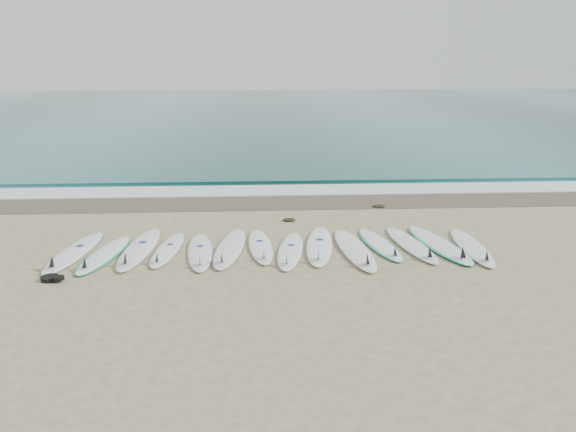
{
  "coord_description": "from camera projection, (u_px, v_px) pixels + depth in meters",
  "views": [
    {
      "loc": [
        -0.37,
        -11.32,
        3.99
      ],
      "look_at": [
        0.33,
        1.27,
        0.4
      ],
      "focal_mm": 35.0,
      "sensor_mm": 36.0,
      "label": 1
    }
  ],
  "objects": [
    {
      "name": "ocean",
      "position": [
        261.0,
        110.0,
        43.19
      ],
      "size": [
        120.0,
        55.0,
        0.03
      ],
      "primitive_type": "cube",
      "color": "#1A5758",
      "rests_on": "ground"
    },
    {
      "name": "surfboard_6",
      "position": [
        261.0,
        246.0,
        12.07
      ],
      "size": [
        0.67,
        2.41,
        0.3
      ],
      "rotation": [
        0.0,
        0.0,
        0.07
      ],
      "color": "white",
      "rests_on": "ground"
    },
    {
      "name": "surfboard_10",
      "position": [
        380.0,
        245.0,
        12.22
      ],
      "size": [
        0.9,
        2.37,
        0.29
      ],
      "rotation": [
        0.0,
        0.0,
        0.15
      ],
      "color": "white",
      "rests_on": "ground"
    },
    {
      "name": "surfboard_0",
      "position": [
        73.0,
        253.0,
        11.67
      ],
      "size": [
        0.89,
        2.76,
        0.35
      ],
      "rotation": [
        0.0,
        0.0,
        -0.12
      ],
      "color": "white",
      "rests_on": "ground"
    },
    {
      "name": "surfboard_13",
      "position": [
        473.0,
        247.0,
        12.0
      ],
      "size": [
        0.68,
        2.61,
        0.33
      ],
      "rotation": [
        0.0,
        0.0,
        -0.06
      ],
      "color": "white",
      "rests_on": "ground"
    },
    {
      "name": "surfboard_12",
      "position": [
        440.0,
        245.0,
        12.2
      ],
      "size": [
        1.11,
        2.84,
        0.35
      ],
      "rotation": [
        0.0,
        0.0,
        0.17
      ],
      "color": "white",
      "rests_on": "ground"
    },
    {
      "name": "surfboard_11",
      "position": [
        412.0,
        245.0,
        12.16
      ],
      "size": [
        0.89,
        2.6,
        0.33
      ],
      "rotation": [
        0.0,
        0.0,
        0.14
      ],
      "color": "white",
      "rests_on": "ground"
    },
    {
      "name": "surfboard_7",
      "position": [
        290.0,
        251.0,
        11.78
      ],
      "size": [
        0.83,
        2.48,
        0.31
      ],
      "rotation": [
        0.0,
        0.0,
        -0.13
      ],
      "color": "white",
      "rests_on": "ground"
    },
    {
      "name": "surfboard_5",
      "position": [
        229.0,
        248.0,
        11.93
      ],
      "size": [
        0.86,
        2.73,
        0.34
      ],
      "rotation": [
        0.0,
        0.0,
        -0.12
      ],
      "color": "white",
      "rests_on": "ground"
    },
    {
      "name": "leash_coil",
      "position": [
        52.0,
        278.0,
        10.35
      ],
      "size": [
        0.46,
        0.36,
        0.11
      ],
      "color": "black",
      "rests_on": "ground"
    },
    {
      "name": "ground",
      "position": [
        276.0,
        250.0,
        11.98
      ],
      "size": [
        120.0,
        120.0,
        0.0
      ],
      "primitive_type": "plane",
      "color": "#9B8A65"
    },
    {
      "name": "surfboard_3",
      "position": [
        167.0,
        250.0,
        11.86
      ],
      "size": [
        0.69,
        2.33,
        0.29
      ],
      "rotation": [
        0.0,
        0.0,
        -0.1
      ],
      "color": "white",
      "rests_on": "ground"
    },
    {
      "name": "surfboard_9",
      "position": [
        355.0,
        250.0,
        11.84
      ],
      "size": [
        0.81,
        2.84,
        0.36
      ],
      "rotation": [
        0.0,
        0.0,
        0.08
      ],
      "color": "white",
      "rests_on": "ground"
    },
    {
      "name": "seaweed_far",
      "position": [
        379.0,
        206.0,
        15.41
      ],
      "size": [
        0.35,
        0.27,
        0.07
      ],
      "primitive_type": "ellipsoid",
      "color": "black",
      "rests_on": "ground"
    },
    {
      "name": "wet_sand_band",
      "position": [
        271.0,
        202.0,
        15.92
      ],
      "size": [
        120.0,
        1.8,
        0.01
      ],
      "primitive_type": "cube",
      "color": "brown",
      "rests_on": "ground"
    },
    {
      "name": "seaweed_near",
      "position": [
        289.0,
        220.0,
        14.12
      ],
      "size": [
        0.33,
        0.26,
        0.06
      ],
      "primitive_type": "ellipsoid",
      "color": "black",
      "rests_on": "ground"
    },
    {
      "name": "surfboard_4",
      "position": [
        200.0,
        252.0,
        11.72
      ],
      "size": [
        0.75,
        2.5,
        0.31
      ],
      "rotation": [
        0.0,
        0.0,
        0.1
      ],
      "color": "silver",
      "rests_on": "ground"
    },
    {
      "name": "foam_band",
      "position": [
        269.0,
        191.0,
        17.26
      ],
      "size": [
        120.0,
        1.4,
        0.04
      ],
      "primitive_type": "cube",
      "color": "silver",
      "rests_on": "ground"
    },
    {
      "name": "surfboard_8",
      "position": [
        319.0,
        246.0,
        12.09
      ],
      "size": [
        0.91,
        2.74,
        0.34
      ],
      "rotation": [
        0.0,
        0.0,
        -0.13
      ],
      "color": "white",
      "rests_on": "ground"
    },
    {
      "name": "surfboard_1",
      "position": [
        104.0,
        255.0,
        11.59
      ],
      "size": [
        0.97,
        2.49,
        0.31
      ],
      "rotation": [
        0.0,
        0.0,
        -0.16
      ],
      "color": "white",
      "rests_on": "ground"
    },
    {
      "name": "surfboard_2",
      "position": [
        139.0,
        249.0,
        11.88
      ],
      "size": [
        0.77,
        2.84,
        0.36
      ],
      "rotation": [
        0.0,
        0.0,
        -0.07
      ],
      "color": "silver",
      "rests_on": "ground"
    },
    {
      "name": "wave_crest",
      "position": [
        268.0,
        179.0,
        18.69
      ],
      "size": [
        120.0,
        1.0,
        0.1
      ],
      "primitive_type": "cube",
      "color": "#1A5758",
      "rests_on": "ground"
    }
  ]
}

